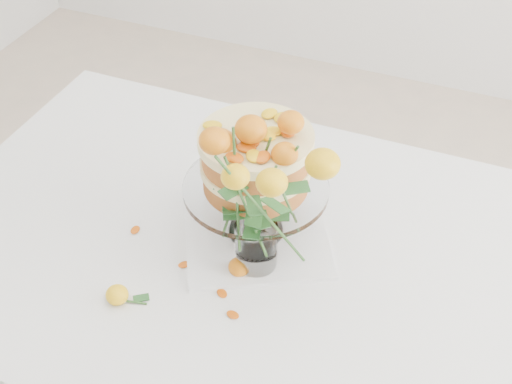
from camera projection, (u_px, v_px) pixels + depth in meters
table at (259, 276)px, 1.50m from camera, size 1.43×0.93×0.76m
napkin at (256, 233)px, 1.48m from camera, size 0.39×0.39×0.01m
cake_stand at (256, 166)px, 1.36m from camera, size 0.29×0.29×0.26m
rose_vase at (256, 171)px, 1.26m from camera, size 0.32×0.32×0.41m
loose_rose_near at (117, 295)px, 1.33m from camera, size 0.08×0.04×0.04m
loose_rose_far at (239, 267)px, 1.39m from camera, size 0.08×0.04×0.04m
stray_petal_a at (184, 265)px, 1.41m from camera, size 0.03×0.02×0.00m
stray_petal_b at (222, 293)px, 1.36m from camera, size 0.03×0.02×0.00m
stray_petal_c at (233, 315)px, 1.32m from camera, size 0.03×0.02×0.00m
stray_petal_d at (135, 230)px, 1.49m from camera, size 0.03×0.02×0.00m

